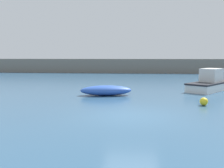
# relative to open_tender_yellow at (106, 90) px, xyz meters

# --- Properties ---
(ground_plane) EXTENTS (120.00, 120.00, 0.20)m
(ground_plane) POSITION_rel_open_tender_yellow_xyz_m (1.89, -5.77, -0.45)
(ground_plane) COLOR #2D5170
(harbor_breakwater) EXTENTS (47.32, 3.14, 2.31)m
(harbor_breakwater) POSITION_rel_open_tender_yellow_xyz_m (1.89, 24.95, 0.81)
(harbor_breakwater) COLOR slate
(harbor_breakwater) RESTS_ON ground_plane
(open_tender_yellow) EXTENTS (3.68, 1.84, 0.69)m
(open_tender_yellow) POSITION_rel_open_tender_yellow_xyz_m (0.00, 0.00, 0.00)
(open_tender_yellow) COLOR #2D56B7
(open_tender_yellow) RESTS_ON ground_plane
(cabin_cruiser_white) EXTENTS (4.38, 4.90, 1.73)m
(cabin_cruiser_white) POSITION_rel_open_tender_yellow_xyz_m (7.87, 3.39, 0.26)
(cabin_cruiser_white) COLOR white
(cabin_cruiser_white) RESTS_ON ground_plane
(mooring_buoy_yellow) EXTENTS (0.44, 0.44, 0.44)m
(mooring_buoy_yellow) POSITION_rel_open_tender_yellow_xyz_m (5.78, -3.02, -0.13)
(mooring_buoy_yellow) COLOR yellow
(mooring_buoy_yellow) RESTS_ON ground_plane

